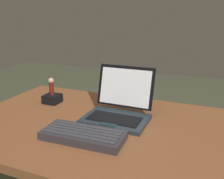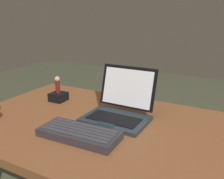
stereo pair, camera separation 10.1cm
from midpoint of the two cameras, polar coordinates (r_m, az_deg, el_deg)
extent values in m
cube|color=brown|center=(1.00, -1.11, -9.76)|extent=(1.36, 0.76, 0.03)
cylinder|color=black|center=(1.71, -16.62, -11.98)|extent=(0.05, 0.05, 0.68)
cube|color=#212B33|center=(1.05, -1.94, -7.08)|extent=(0.28, 0.20, 0.02)
cube|color=black|center=(1.03, -2.28, -6.89)|extent=(0.23, 0.11, 0.00)
cube|color=#15292B|center=(0.98, -3.80, -8.22)|extent=(0.07, 0.03, 0.00)
cube|color=black|center=(1.11, 0.56, 0.66)|extent=(0.27, 0.06, 0.18)
cube|color=white|center=(1.10, 0.46, 0.53)|extent=(0.24, 0.05, 0.16)
cube|color=silver|center=(1.11, 0.44, -0.21)|extent=(0.22, 0.01, 0.01)
cube|color=#2F2B31|center=(0.92, -10.00, -10.67)|extent=(0.31, 0.14, 0.03)
cube|color=#38383D|center=(0.88, -11.42, -10.85)|extent=(0.28, 0.02, 0.00)
cube|color=#38383D|center=(0.89, -10.72, -10.29)|extent=(0.28, 0.02, 0.00)
cube|color=#38383D|center=(0.91, -10.05, -9.74)|extent=(0.28, 0.02, 0.00)
cube|color=#38383D|center=(0.92, -9.40, -9.20)|extent=(0.28, 0.02, 0.00)
cube|color=#38383D|center=(0.94, -8.78, -8.69)|extent=(0.28, 0.02, 0.00)
cube|color=black|center=(1.30, -16.06, -2.14)|extent=(0.08, 0.08, 0.04)
cylinder|color=#5F1914|center=(1.29, -16.26, 0.12)|extent=(0.02, 0.02, 0.06)
sphere|color=tan|center=(1.27, -16.42, 2.01)|extent=(0.03, 0.03, 0.03)
camera|label=1|loc=(0.05, -92.86, -0.89)|focal=38.75mm
camera|label=2|loc=(0.05, 87.14, 0.89)|focal=38.75mm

